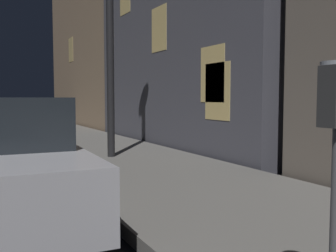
% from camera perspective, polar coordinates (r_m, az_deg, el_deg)
% --- Properties ---
extents(building_mid, '(6.05, 9.00, 8.51)m').
position_cam_1_polar(building_mid, '(12.83, 10.84, 16.83)').
color(building_mid, '#4C4C56').
rests_on(building_mid, ground).
extents(building_far, '(8.49, 9.94, 12.95)m').
position_cam_1_polar(building_far, '(21.85, -2.47, 17.51)').
color(building_far, '#8C7259').
rests_on(building_far, ground).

